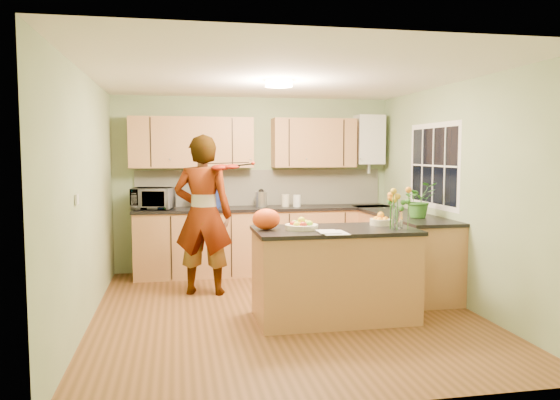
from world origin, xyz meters
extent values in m
plane|color=brown|center=(0.00, 0.00, 0.00)|extent=(4.50, 4.50, 0.00)
cube|color=white|center=(0.00, 0.00, 2.50)|extent=(4.00, 4.50, 0.02)
cube|color=gray|center=(0.00, 2.25, 1.25)|extent=(4.00, 0.02, 2.50)
cube|color=gray|center=(0.00, -2.25, 1.25)|extent=(4.00, 0.02, 2.50)
cube|color=gray|center=(-2.00, 0.00, 1.25)|extent=(0.02, 4.50, 2.50)
cube|color=gray|center=(2.00, 0.00, 1.25)|extent=(0.02, 4.50, 2.50)
cube|color=#AB6E44|center=(0.10, 1.95, 0.45)|extent=(3.60, 0.60, 0.90)
cube|color=black|center=(0.10, 1.94, 0.92)|extent=(3.64, 0.62, 0.04)
cube|color=#AB6E44|center=(1.70, 0.85, 0.45)|extent=(0.60, 2.20, 0.90)
cube|color=black|center=(1.69, 0.85, 0.92)|extent=(0.62, 2.24, 0.04)
cube|color=#EBE7CB|center=(0.10, 2.23, 1.20)|extent=(3.60, 0.02, 0.52)
cube|color=#AB6E44|center=(-0.90, 2.08, 1.85)|extent=(1.70, 0.34, 0.70)
cube|color=#AB6E44|center=(0.85, 2.08, 1.85)|extent=(1.20, 0.34, 0.70)
cube|color=white|center=(1.70, 2.09, 1.90)|extent=(0.40, 0.30, 0.72)
cylinder|color=silver|center=(1.70, 2.09, 1.50)|extent=(0.06, 0.06, 0.20)
cube|color=white|center=(1.99, 0.60, 1.55)|extent=(0.01, 1.30, 1.05)
cube|color=black|center=(1.99, 0.60, 1.55)|extent=(0.01, 1.18, 0.92)
cube|color=white|center=(-1.99, -0.60, 1.30)|extent=(0.02, 0.09, 0.09)
cylinder|color=#FFEABF|center=(0.00, 0.30, 2.46)|extent=(0.30, 0.30, 0.06)
cylinder|color=white|center=(0.00, 0.30, 2.49)|extent=(0.10, 0.10, 0.02)
cube|color=#AB6E44|center=(0.46, -0.34, 0.45)|extent=(1.60, 0.80, 0.90)
cube|color=black|center=(0.46, -0.34, 0.92)|extent=(1.64, 0.84, 0.04)
cylinder|color=beige|center=(0.11, -0.34, 0.97)|extent=(0.33, 0.33, 0.05)
cylinder|color=beige|center=(1.01, -0.19, 0.97)|extent=(0.23, 0.23, 0.07)
cylinder|color=silver|center=(1.06, -0.52, 1.05)|extent=(0.11, 0.11, 0.21)
ellipsoid|color=#E84713|center=(-0.24, -0.29, 1.05)|extent=(0.35, 0.32, 0.21)
cube|color=white|center=(0.36, -0.64, 0.95)|extent=(0.24, 0.33, 0.01)
imported|color=tan|center=(-0.81, 0.93, 0.96)|extent=(0.79, 0.62, 1.92)
imported|color=white|center=(-1.44, 1.96, 1.09)|extent=(0.61, 0.49, 0.29)
cube|color=navy|center=(-0.70, 1.98, 1.06)|extent=(0.37, 0.33, 0.25)
cylinder|color=silver|center=(0.06, 1.99, 1.05)|extent=(0.16, 0.16, 0.22)
sphere|color=black|center=(0.06, 1.99, 1.20)|extent=(0.08, 0.08, 0.08)
cylinder|color=beige|center=(0.41, 1.97, 1.03)|extent=(0.14, 0.14, 0.17)
cylinder|color=white|center=(0.57, 1.93, 1.02)|extent=(0.11, 0.11, 0.17)
imported|color=#337025|center=(1.70, 0.36, 1.15)|extent=(0.41, 0.37, 0.43)
camera|label=1|loc=(-1.12, -5.64, 1.71)|focal=35.00mm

